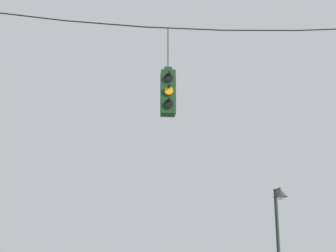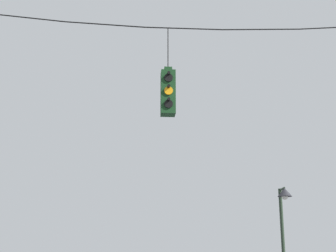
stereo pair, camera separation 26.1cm
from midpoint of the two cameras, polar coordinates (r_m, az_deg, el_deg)
span_wire at (r=12.89m, az=1.17°, el=11.38°), size 13.44×0.03×0.51m
traffic_light_near_right_pole at (r=12.14m, az=-0.62°, el=3.75°), size 0.34×0.58×2.21m
street_lamp at (r=18.02m, az=11.84°, el=-10.00°), size 0.49×0.84×4.29m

